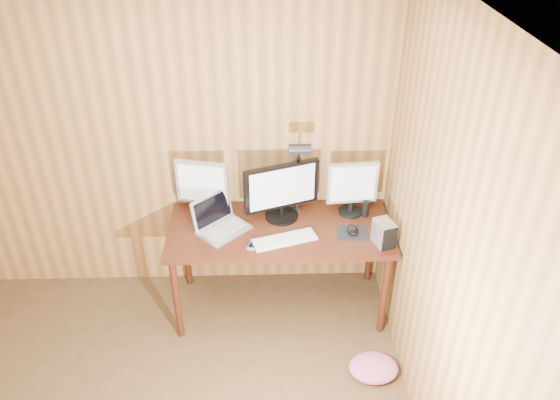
{
  "coord_description": "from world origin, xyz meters",
  "views": [
    {
      "loc": [
        0.84,
        -1.54,
        3.03
      ],
      "look_at": [
        0.93,
        1.58,
        1.02
      ],
      "focal_mm": 35.0,
      "sensor_mm": 36.0,
      "label": 1
    }
  ],
  "objects_px": {
    "laptop": "(219,221)",
    "desk_lamp": "(299,167)",
    "monitor_right": "(352,187)",
    "phone": "(253,245)",
    "desk": "(280,236)",
    "mouse": "(353,230)",
    "keyboard": "(284,239)",
    "monitor_center": "(282,191)",
    "hard_drive": "(384,233)",
    "speaker": "(365,209)",
    "monitor_left": "(202,187)"
  },
  "relations": [
    {
      "from": "laptop",
      "to": "desk_lamp",
      "type": "xyz_separation_m",
      "value": [
        0.57,
        0.15,
        0.35
      ]
    },
    {
      "from": "monitor_right",
      "to": "phone",
      "type": "distance_m",
      "value": 0.85
    },
    {
      "from": "monitor_right",
      "to": "desk",
      "type": "bearing_deg",
      "value": -174.06
    },
    {
      "from": "mouse",
      "to": "phone",
      "type": "distance_m",
      "value": 0.72
    },
    {
      "from": "laptop",
      "to": "phone",
      "type": "distance_m",
      "value": 0.33
    },
    {
      "from": "keyboard",
      "to": "laptop",
      "type": "bearing_deg",
      "value": 143.31
    },
    {
      "from": "desk",
      "to": "desk_lamp",
      "type": "distance_m",
      "value": 0.56
    },
    {
      "from": "keyboard",
      "to": "phone",
      "type": "relative_size",
      "value": 4.01
    },
    {
      "from": "monitor_center",
      "to": "mouse",
      "type": "bearing_deg",
      "value": -43.39
    },
    {
      "from": "desk",
      "to": "hard_drive",
      "type": "bearing_deg",
      "value": -21.54
    },
    {
      "from": "hard_drive",
      "to": "phone",
      "type": "height_order",
      "value": "hard_drive"
    },
    {
      "from": "mouse",
      "to": "desk_lamp",
      "type": "height_order",
      "value": "desk_lamp"
    },
    {
      "from": "laptop",
      "to": "phone",
      "type": "height_order",
      "value": "laptop"
    },
    {
      "from": "laptop",
      "to": "desk_lamp",
      "type": "bearing_deg",
      "value": -28.9
    },
    {
      "from": "monitor_center",
      "to": "speaker",
      "type": "distance_m",
      "value": 0.64
    },
    {
      "from": "desk",
      "to": "monitor_right",
      "type": "height_order",
      "value": "monitor_right"
    },
    {
      "from": "laptop",
      "to": "phone",
      "type": "xyz_separation_m",
      "value": [
        0.24,
        -0.22,
        -0.05
      ]
    },
    {
      "from": "keyboard",
      "to": "monitor_left",
      "type": "bearing_deg",
      "value": 131.23
    },
    {
      "from": "monitor_right",
      "to": "laptop",
      "type": "height_order",
      "value": "monitor_right"
    },
    {
      "from": "hard_drive",
      "to": "monitor_right",
      "type": "bearing_deg",
      "value": 96.12
    },
    {
      "from": "keyboard",
      "to": "speaker",
      "type": "xyz_separation_m",
      "value": [
        0.6,
        0.29,
        0.05
      ]
    },
    {
      "from": "monitor_left",
      "to": "mouse",
      "type": "distance_m",
      "value": 1.12
    },
    {
      "from": "desk",
      "to": "keyboard",
      "type": "height_order",
      "value": "keyboard"
    },
    {
      "from": "desk",
      "to": "laptop",
      "type": "relative_size",
      "value": 3.71
    },
    {
      "from": "desk",
      "to": "hard_drive",
      "type": "xyz_separation_m",
      "value": [
        0.7,
        -0.28,
        0.21
      ]
    },
    {
      "from": "keyboard",
      "to": "desk_lamp",
      "type": "relative_size",
      "value": 0.71
    },
    {
      "from": "hard_drive",
      "to": "mouse",
      "type": "bearing_deg",
      "value": 128.3
    },
    {
      "from": "keyboard",
      "to": "speaker",
      "type": "height_order",
      "value": "speaker"
    },
    {
      "from": "monitor_left",
      "to": "monitor_right",
      "type": "bearing_deg",
      "value": 11.71
    },
    {
      "from": "mouse",
      "to": "desk_lamp",
      "type": "xyz_separation_m",
      "value": [
        -0.37,
        0.24,
        0.38
      ]
    },
    {
      "from": "desk",
      "to": "phone",
      "type": "height_order",
      "value": "phone"
    },
    {
      "from": "laptop",
      "to": "phone",
      "type": "relative_size",
      "value": 3.71
    },
    {
      "from": "desk",
      "to": "speaker",
      "type": "relative_size",
      "value": 12.99
    },
    {
      "from": "monitor_center",
      "to": "monitor_left",
      "type": "height_order",
      "value": "monitor_center"
    },
    {
      "from": "speaker",
      "to": "monitor_right",
      "type": "bearing_deg",
      "value": 156.66
    },
    {
      "from": "keyboard",
      "to": "speaker",
      "type": "distance_m",
      "value": 0.67
    },
    {
      "from": "keyboard",
      "to": "monitor_center",
      "type": "bearing_deg",
      "value": 74.63
    },
    {
      "from": "keyboard",
      "to": "hard_drive",
      "type": "distance_m",
      "value": 0.68
    },
    {
      "from": "monitor_center",
      "to": "speaker",
      "type": "xyz_separation_m",
      "value": [
        0.62,
        -0.0,
        -0.17
      ]
    },
    {
      "from": "laptop",
      "to": "keyboard",
      "type": "distance_m",
      "value": 0.49
    },
    {
      "from": "desk",
      "to": "speaker",
      "type": "bearing_deg",
      "value": 5.65
    },
    {
      "from": "desk",
      "to": "laptop",
      "type": "height_order",
      "value": "laptop"
    },
    {
      "from": "laptop",
      "to": "hard_drive",
      "type": "distance_m",
      "value": 1.16
    },
    {
      "from": "phone",
      "to": "mouse",
      "type": "bearing_deg",
      "value": 29.26
    },
    {
      "from": "monitor_right",
      "to": "hard_drive",
      "type": "height_order",
      "value": "monitor_right"
    },
    {
      "from": "speaker",
      "to": "desk",
      "type": "bearing_deg",
      "value": -174.35
    },
    {
      "from": "mouse",
      "to": "speaker",
      "type": "height_order",
      "value": "speaker"
    },
    {
      "from": "monitor_center",
      "to": "monitor_right",
      "type": "bearing_deg",
      "value": -15.24
    },
    {
      "from": "desk",
      "to": "monitor_center",
      "type": "distance_m",
      "value": 0.36
    },
    {
      "from": "monitor_right",
      "to": "phone",
      "type": "xyz_separation_m",
      "value": [
        -0.72,
        -0.39,
        -0.22
      ]
    }
  ]
}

